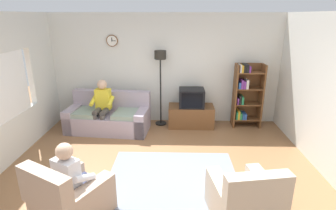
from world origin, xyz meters
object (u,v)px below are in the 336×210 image
tv (192,98)px  armchair_near_window (71,199)px  bookshelf (246,94)px  person_in_left_armchair (73,176)px  person_on_couch (102,104)px  armchair_near_bookshelf (243,201)px  floor_lamp (160,67)px  couch (109,118)px  tv_stand (191,116)px

tv → armchair_near_window: size_ratio=0.52×
bookshelf → person_in_left_armchair: bookshelf is taller
tv → person_on_couch: 2.12m
armchair_near_bookshelf → floor_lamp: bearing=111.0°
person_on_couch → person_in_left_armchair: bearing=-83.0°
armchair_near_bookshelf → person_in_left_armchair: person_in_left_armchair is taller
bookshelf → armchair_near_bookshelf: 3.44m
couch → bookshelf: (3.29, 0.38, 0.50)m
bookshelf → person_on_couch: bookshelf is taller
armchair_near_bookshelf → person_in_left_armchair: size_ratio=0.89×
floor_lamp → armchair_near_bookshelf: bearing=-69.0°
person_in_left_armchair → person_on_couch: bearing=97.0°
person_in_left_armchair → armchair_near_bookshelf: bearing=-1.1°
tv → person_on_couch: bearing=-169.4°
tv_stand → tv: (0.00, -0.02, 0.48)m
tv_stand → armchair_near_bookshelf: size_ratio=1.10×
floor_lamp → armchair_near_window: 3.71m
armchair_near_window → person_in_left_armchair: person_in_left_armchair is taller
person_in_left_armchair → couch: bearing=94.7°
person_on_couch → person_in_left_armchair: person_on_couch is taller
armchair_near_window → person_in_left_armchair: (0.04, 0.08, 0.32)m
armchair_near_window → armchair_near_bookshelf: (2.31, 0.03, 0.00)m
bookshelf → person_in_left_armchair: 4.48m
armchair_near_window → armchair_near_bookshelf: 2.31m
person_on_couch → armchair_near_bookshelf: bearing=-47.3°
armchair_near_bookshelf → couch: bearing=130.5°
armchair_near_bookshelf → bookshelf: bearing=76.6°
person_in_left_armchair → floor_lamp: bearing=73.3°
tv → floor_lamp: 1.04m
person_on_couch → armchair_near_window: bearing=-84.1°
tv → bookshelf: bearing=4.1°
tv → bookshelf: (1.31, 0.10, 0.07)m
armchair_near_window → armchair_near_bookshelf: size_ratio=1.16×
bookshelf → armchair_near_window: bearing=-132.8°
armchair_near_bookshelf → tv: bearing=99.3°
tv_stand → armchair_near_window: size_ratio=0.95×
armchair_near_bookshelf → tv_stand: bearing=99.3°
armchair_near_bookshelf → person_on_couch: 3.87m
bookshelf → person_in_left_armchair: size_ratio=1.39×
tv_stand → tv: tv is taller
bookshelf → floor_lamp: (-2.07, 0.03, 0.64)m
bookshelf → armchair_near_bookshelf: bookshelf is taller
tv → bookshelf: size_ratio=0.38×
bookshelf → person_on_couch: (-3.40, -0.49, -0.12)m
tv_stand → couch: bearing=-171.2°
armchair_near_window → person_in_left_armchair: 0.33m
floor_lamp → tv_stand: bearing=-7.5°
tv → person_in_left_armchair: bearing=-118.8°
tv → armchair_near_bookshelf: size_ratio=0.60×
tv → floor_lamp: bearing=170.7°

